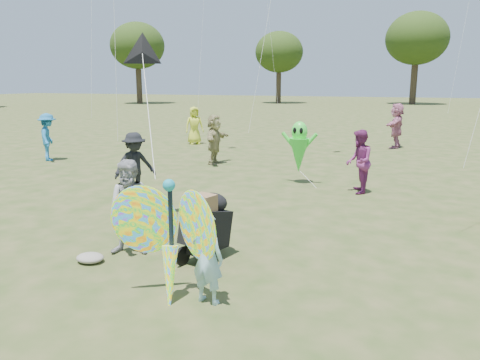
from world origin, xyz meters
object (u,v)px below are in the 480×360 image
Objects in this scene: crowd_j at (396,126)px; crowd_i at (48,137)px; adult_man at (132,208)px; jogging_stroller at (207,222)px; crowd_d at (215,139)px; crowd_b at (135,165)px; crowd_e at (359,162)px; crowd_g at (194,125)px; child_girl at (207,258)px; alien_kite at (299,149)px; butterfly_kite at (170,239)px.

crowd_i is at bearing -48.51° from crowd_j.
adult_man is 0.94× the size of crowd_i.
jogging_stroller is at bearing -161.59° from crowd_i.
crowd_j is at bearing 96.88° from jogging_stroller.
crowd_d is (-2.19, 8.35, 0.06)m from adult_man.
adult_man is 1.27m from jogging_stroller.
crowd_b is 0.98× the size of crowd_e.
crowd_b is 0.84× the size of crowd_j.
crowd_b is 4.60m from jogging_stroller.
jogging_stroller is (1.24, 0.23, -0.18)m from adult_man.
crowd_i reaches higher than adult_man.
crowd_j is at bearing 11.41° from crowd_b.
crowd_i reaches higher than crowd_g.
crowd_i is 0.89× the size of crowd_j.
crowd_e is (1.08, 6.86, 0.21)m from child_girl.
crowd_g reaches higher than crowd_b.
adult_man is at bearing -37.35° from crowd_e.
crowd_g is 0.99× the size of crowd_i.
child_girl is 0.70× the size of alien_kite.
child_girl is at bearing -103.96° from crowd_g.
crowd_j is at bearing 57.97° from adult_man.
adult_man is 13.75m from crowd_g.
child_girl is at bearing -164.96° from crowd_i.
child_girl is 0.72× the size of crowd_i.
crowd_b is 0.95× the size of crowd_g.
adult_man is 0.84× the size of crowd_j.
crowd_g reaches higher than child_girl.
child_girl is at bearing -100.63° from crowd_b.
butterfly_kite is (3.51, -4.58, 0.02)m from crowd_b.
jogging_stroller is 6.06m from alien_kite.
jogging_stroller is (-1.72, -5.48, -0.20)m from crowd_e.
crowd_j reaches higher than alien_kite.
crowd_e is 0.90× the size of butterfly_kite.
crowd_i is at bearing 102.24° from crowd_d.
crowd_g is at bearing 134.57° from alien_kite.
crowd_d reaches higher than jogging_stroller.
crowd_j is 16.03m from butterfly_kite.
crowd_e is at bearing 4.14° from crowd_j.
crowd_i is 0.97× the size of alien_kite.
alien_kite is (-0.61, 7.43, 0.36)m from child_girl.
crowd_i is 1.52× the size of jogging_stroller.
crowd_d is at bearing -34.41° from crowd_j.
crowd_b reaches higher than child_girl.
crowd_d is 8.48m from crowd_j.
crowd_d is at bearing 110.46° from butterfly_kite.
child_girl is 0.72× the size of crowd_d.
crowd_i is 12.43m from butterfly_kite.
crowd_j reaches higher than adult_man.
crowd_i is (-10.99, 1.17, 0.03)m from crowd_e.
child_girl is 0.54m from butterfly_kite.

